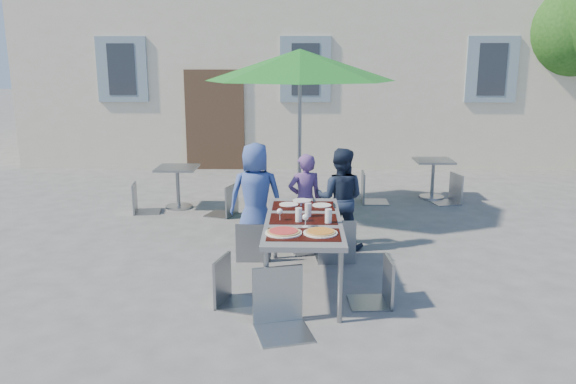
{
  "coord_description": "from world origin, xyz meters",
  "views": [
    {
      "loc": [
        -0.07,
        -4.94,
        2.37
      ],
      "look_at": [
        -0.23,
        1.65,
        0.83
      ],
      "focal_mm": 35.0,
      "sensor_mm": 36.0,
      "label": 1
    }
  ],
  "objects_px": {
    "chair_3": "(231,253)",
    "bg_chair_l_1": "(370,169)",
    "chair_0": "(253,218)",
    "bg_chair_r_0": "(226,181)",
    "chair_4": "(380,254)",
    "chair_5": "(280,264)",
    "bg_chair_l_0": "(140,180)",
    "child_0": "(256,196)",
    "pizza_near_left": "(283,232)",
    "child_1": "(305,200)",
    "dining_table": "(303,224)",
    "chair_2": "(336,213)",
    "patio_umbrella": "(300,66)",
    "chair_1": "(310,205)",
    "pizza_near_right": "(320,232)",
    "cafe_table_0": "(178,181)",
    "cafe_table_1": "(433,173)",
    "bg_chair_r_1": "(452,171)",
    "child_2": "(340,199)"
  },
  "relations": [
    {
      "from": "chair_1",
      "to": "chair_3",
      "type": "height_order",
      "value": "chair_1"
    },
    {
      "from": "chair_2",
      "to": "child_2",
      "type": "bearing_deg",
      "value": 81.38
    },
    {
      "from": "child_0",
      "to": "bg_chair_r_1",
      "type": "xyz_separation_m",
      "value": [
        3.14,
        2.47,
        -0.13
      ]
    },
    {
      "from": "cafe_table_0",
      "to": "child_1",
      "type": "bearing_deg",
      "value": -42.52
    },
    {
      "from": "chair_3",
      "to": "bg_chair_l_1",
      "type": "bearing_deg",
      "value": 66.23
    },
    {
      "from": "cafe_table_0",
      "to": "chair_0",
      "type": "bearing_deg",
      "value": -59.55
    },
    {
      "from": "pizza_near_right",
      "to": "cafe_table_0",
      "type": "distance_m",
      "value": 4.41
    },
    {
      "from": "chair_5",
      "to": "bg_chair_l_1",
      "type": "xyz_separation_m",
      "value": [
        1.34,
        4.72,
        -0.04
      ]
    },
    {
      "from": "chair_4",
      "to": "bg_chair_l_1",
      "type": "relative_size",
      "value": 0.9
    },
    {
      "from": "child_1",
      "to": "pizza_near_right",
      "type": "bearing_deg",
      "value": 78.89
    },
    {
      "from": "pizza_near_left",
      "to": "bg_chair_r_0",
      "type": "relative_size",
      "value": 0.38
    },
    {
      "from": "pizza_near_left",
      "to": "child_1",
      "type": "bearing_deg",
      "value": 83.46
    },
    {
      "from": "cafe_table_1",
      "to": "bg_chair_l_0",
      "type": "bearing_deg",
      "value": -167.42
    },
    {
      "from": "pizza_near_right",
      "to": "chair_4",
      "type": "height_order",
      "value": "chair_4"
    },
    {
      "from": "dining_table",
      "to": "patio_umbrella",
      "type": "relative_size",
      "value": 0.65
    },
    {
      "from": "pizza_near_left",
      "to": "chair_0",
      "type": "height_order",
      "value": "chair_0"
    },
    {
      "from": "pizza_near_right",
      "to": "child_0",
      "type": "bearing_deg",
      "value": 113.5
    },
    {
      "from": "chair_1",
      "to": "chair_3",
      "type": "distance_m",
      "value": 1.79
    },
    {
      "from": "patio_umbrella",
      "to": "bg_chair_r_1",
      "type": "relative_size",
      "value": 2.97
    },
    {
      "from": "chair_3",
      "to": "bg_chair_l_0",
      "type": "xyz_separation_m",
      "value": [
        -1.88,
        3.45,
        -0.01
      ]
    },
    {
      "from": "chair_4",
      "to": "chair_2",
      "type": "bearing_deg",
      "value": 106.55
    },
    {
      "from": "chair_1",
      "to": "bg_chair_l_1",
      "type": "distance_m",
      "value": 2.82
    },
    {
      "from": "bg_chair_r_1",
      "to": "child_2",
      "type": "bearing_deg",
      "value": -130.41
    },
    {
      "from": "chair_3",
      "to": "bg_chair_r_0",
      "type": "height_order",
      "value": "bg_chair_r_0"
    },
    {
      "from": "pizza_near_right",
      "to": "bg_chair_l_0",
      "type": "bearing_deg",
      "value": 128.32
    },
    {
      "from": "pizza_near_left",
      "to": "pizza_near_right",
      "type": "height_order",
      "value": "same"
    },
    {
      "from": "pizza_near_left",
      "to": "bg_chair_l_1",
      "type": "bearing_deg",
      "value": 72.59
    },
    {
      "from": "bg_chair_r_0",
      "to": "bg_chair_l_1",
      "type": "height_order",
      "value": "bg_chair_l_1"
    },
    {
      "from": "patio_umbrella",
      "to": "pizza_near_right",
      "type": "bearing_deg",
      "value": -86.25
    },
    {
      "from": "chair_4",
      "to": "chair_5",
      "type": "distance_m",
      "value": 1.12
    },
    {
      "from": "dining_table",
      "to": "chair_2",
      "type": "bearing_deg",
      "value": 63.32
    },
    {
      "from": "patio_umbrella",
      "to": "chair_1",
      "type": "bearing_deg",
      "value": -85.12
    },
    {
      "from": "pizza_near_left",
      "to": "child_0",
      "type": "distance_m",
      "value": 1.82
    },
    {
      "from": "pizza_near_right",
      "to": "chair_3",
      "type": "distance_m",
      "value": 0.91
    },
    {
      "from": "pizza_near_left",
      "to": "bg_chair_l_0",
      "type": "distance_m",
      "value": 4.25
    },
    {
      "from": "bg_chair_r_1",
      "to": "chair_5",
      "type": "bearing_deg",
      "value": -120.09
    },
    {
      "from": "child_0",
      "to": "bg_chair_r_0",
      "type": "distance_m",
      "value": 1.68
    },
    {
      "from": "dining_table",
      "to": "bg_chair_r_1",
      "type": "distance_m",
      "value": 4.5
    },
    {
      "from": "chair_0",
      "to": "bg_chair_l_0",
      "type": "distance_m",
      "value": 2.93
    },
    {
      "from": "chair_0",
      "to": "bg_chair_r_0",
      "type": "relative_size",
      "value": 0.96
    },
    {
      "from": "child_0",
      "to": "chair_2",
      "type": "xyz_separation_m",
      "value": [
        1.0,
        -0.47,
        -0.09
      ]
    },
    {
      "from": "bg_chair_l_1",
      "to": "bg_chair_r_0",
      "type": "bearing_deg",
      "value": -158.86
    },
    {
      "from": "cafe_table_1",
      "to": "bg_chair_r_1",
      "type": "bearing_deg",
      "value": -55.19
    },
    {
      "from": "child_2",
      "to": "child_0",
      "type": "bearing_deg",
      "value": 13.96
    },
    {
      "from": "child_1",
      "to": "chair_3",
      "type": "height_order",
      "value": "child_1"
    },
    {
      "from": "chair_3",
      "to": "chair_4",
      "type": "relative_size",
      "value": 1.02
    },
    {
      "from": "chair_3",
      "to": "chair_5",
      "type": "distance_m",
      "value": 0.73
    },
    {
      "from": "chair_5",
      "to": "cafe_table_0",
      "type": "xyz_separation_m",
      "value": [
        -1.85,
        4.28,
        -0.17
      ]
    },
    {
      "from": "child_0",
      "to": "dining_table",
      "type": "bearing_deg",
      "value": 113.14
    },
    {
      "from": "bg_chair_l_0",
      "to": "child_0",
      "type": "bearing_deg",
      "value": -40.86
    }
  ]
}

